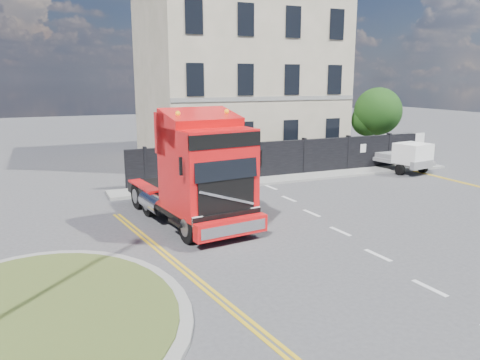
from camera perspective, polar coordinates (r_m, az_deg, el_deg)
name	(u,v)px	position (r m, az deg, el deg)	size (l,w,h in m)	color
ground	(261,239)	(16.07, 2.57, -7.18)	(120.00, 120.00, 0.00)	#424244
traffic_island	(39,317)	(11.87, -23.35, -15.09)	(6.80, 6.80, 0.17)	gray
hoarding_fence	(297,158)	(26.55, 6.94, 2.72)	(18.80, 0.25, 2.00)	black
georgian_building	(236,73)	(32.68, -0.45, 12.97)	(12.30, 10.30, 12.80)	beige
tree	(375,114)	(33.29, 16.17, 7.79)	(3.20, 3.20, 4.80)	#382619
pavement_far	(296,178)	(25.68, 6.82, 0.27)	(20.00, 1.60, 0.12)	gray
truck	(199,176)	(17.04, -5.00, 0.45)	(3.53, 7.27, 4.18)	black
flatbed_pickup	(406,156)	(28.78, 19.58, 2.74)	(2.39, 4.49, 1.77)	slate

